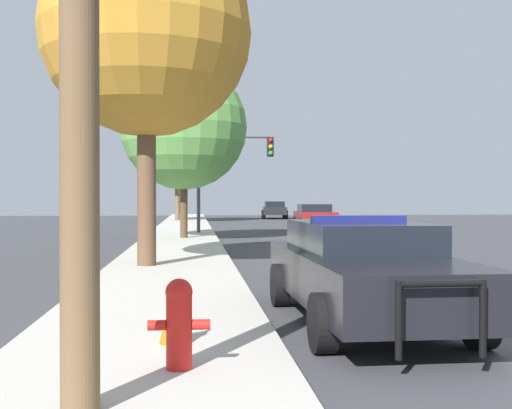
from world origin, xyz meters
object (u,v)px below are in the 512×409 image
object	(u,v)px
traffic_cone	(175,314)
car_background_distant	(274,209)
traffic_light	(231,162)
tree_sidewalk_near	(146,32)
tree_sidewalk_mid	(184,126)
car_background_oncoming	(315,216)
tree_sidewalk_far	(177,148)
police_car	(362,269)
fire_hydrant	(179,321)

from	to	relation	value
traffic_cone	car_background_distant	bearing A→B (deg)	81.37
traffic_light	tree_sidewalk_near	bearing A→B (deg)	-101.22
tree_sidewalk_mid	traffic_cone	size ratio (longest dim) A/B	10.90
tree_sidewalk_near	traffic_cone	xyz separation A→B (m)	(0.89, -8.18, -5.15)
car_background_oncoming	tree_sidewalk_far	size ratio (longest dim) A/B	0.54
traffic_light	tree_sidewalk_mid	size ratio (longest dim) A/B	0.65
police_car	tree_sidewalk_near	world-z (taller)	tree_sidewalk_near
tree_sidewalk_far	tree_sidewalk_mid	bearing A→B (deg)	-87.89
police_car	traffic_cone	distance (m)	2.95
tree_sidewalk_mid	tree_sidewalk_far	world-z (taller)	tree_sidewalk_far
police_car	car_background_oncoming	size ratio (longest dim) A/B	1.20
tree_sidewalk_mid	tree_sidewalk_far	distance (m)	19.86
traffic_cone	fire_hydrant	bearing A→B (deg)	-86.51
car_background_distant	traffic_cone	distance (m)	45.83
police_car	car_background_oncoming	world-z (taller)	police_car
tree_sidewalk_mid	tree_sidewalk_far	xyz separation A→B (m)	(-0.73, 19.83, 0.69)
tree_sidewalk_far	tree_sidewalk_near	size ratio (longest dim) A/B	1.00
car_background_oncoming	tree_sidewalk_far	xyz separation A→B (m)	(-7.37, 12.80, 4.50)
car_background_distant	tree_sidewalk_far	size ratio (longest dim) A/B	0.57
fire_hydrant	traffic_cone	bearing A→B (deg)	93.49
traffic_light	car_background_oncoming	bearing A→B (deg)	36.30
traffic_light	car_background_oncoming	size ratio (longest dim) A/B	1.05
traffic_light	tree_sidewalk_near	world-z (taller)	tree_sidewalk_near
traffic_light	car_background_distant	bearing A→B (deg)	77.83
police_car	tree_sidewalk_far	bearing A→B (deg)	-85.66
police_car	traffic_light	world-z (taller)	traffic_light
traffic_light	car_background_distant	distance (m)	23.64
police_car	tree_sidewalk_near	size ratio (longest dim) A/B	0.65
car_background_oncoming	traffic_cone	distance (m)	26.49
car_background_oncoming	tree_sidewalk_mid	bearing A→B (deg)	49.80
police_car	tree_sidewalk_far	world-z (taller)	tree_sidewalk_far
car_background_distant	tree_sidewalk_near	xyz separation A→B (m)	(-7.76, -37.13, 4.84)
traffic_light	police_car	bearing A→B (deg)	-88.38
car_background_distant	traffic_light	bearing A→B (deg)	-97.76
tree_sidewalk_far	traffic_cone	bearing A→B (deg)	-88.67
traffic_light	traffic_cone	size ratio (longest dim) A/B	7.11
car_background_distant	tree_sidewalk_near	size ratio (longest dim) A/B	0.57
police_car	tree_sidewalk_mid	xyz separation A→B (m)	(-2.67, 17.12, 3.81)
fire_hydrant	tree_sidewalk_mid	bearing A→B (deg)	90.67
police_car	tree_sidewalk_mid	distance (m)	17.74
fire_hydrant	car_background_distant	xyz separation A→B (m)	(6.81, 46.38, 0.19)
fire_hydrant	tree_sidewalk_far	bearing A→B (deg)	91.39
tree_sidewalk_near	fire_hydrant	bearing A→B (deg)	-84.11
police_car	tree_sidewalk_near	xyz separation A→B (m)	(-3.40, 6.65, 4.85)
fire_hydrant	car_background_distant	distance (m)	46.88
traffic_cone	traffic_light	bearing A→B (deg)	85.09
fire_hydrant	tree_sidewalk_mid	distance (m)	20.12
tree_sidewalk_mid	tree_sidewalk_far	bearing A→B (deg)	92.11
traffic_light	tree_sidewalk_near	distance (m)	14.60
traffic_light	car_background_distant	world-z (taller)	traffic_light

